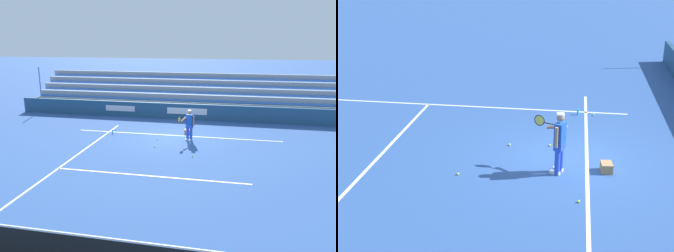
% 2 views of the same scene
% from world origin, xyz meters
% --- Properties ---
extents(ground_plane, '(160.00, 160.00, 0.00)m').
position_xyz_m(ground_plane, '(0.00, 0.00, 0.00)').
color(ground_plane, '#2D5193').
extents(court_baseline_white, '(12.00, 0.10, 0.01)m').
position_xyz_m(court_baseline_white, '(0.00, -0.50, 0.00)').
color(court_baseline_white, white).
rests_on(court_baseline_white, ground).
extents(court_sideline_white, '(0.10, 12.00, 0.01)m').
position_xyz_m(court_sideline_white, '(4.11, 4.00, 0.00)').
color(court_sideline_white, white).
rests_on(court_sideline_white, ground).
extents(court_service_line_white, '(8.22, 0.10, 0.01)m').
position_xyz_m(court_service_line_white, '(0.00, 5.50, 0.00)').
color(court_service_line_white, white).
rests_on(court_service_line_white, ground).
extents(back_wall_sponsor_board, '(25.28, 0.25, 1.10)m').
position_xyz_m(back_wall_sponsor_board, '(0.01, -4.66, 0.55)').
color(back_wall_sponsor_board, navy).
rests_on(back_wall_sponsor_board, ground).
extents(bleacher_stand, '(24.01, 3.20, 3.40)m').
position_xyz_m(bleacher_stand, '(0.00, -6.89, 0.76)').
color(bleacher_stand, '#9EA3A8').
rests_on(bleacher_stand, ground).
extents(tennis_player, '(0.82, 0.93, 1.71)m').
position_xyz_m(tennis_player, '(-0.89, 0.30, 0.89)').
color(tennis_player, blue).
rests_on(tennis_player, ground).
extents(ball_box_cardboard, '(0.43, 0.34, 0.26)m').
position_xyz_m(ball_box_cardboard, '(-0.63, -1.01, 0.13)').
color(ball_box_cardboard, '#A87F51').
rests_on(ball_box_cardboard, ground).
extents(tennis_ball_near_player, '(0.07, 0.07, 0.07)m').
position_xyz_m(tennis_ball_near_player, '(3.81, -0.77, 0.03)').
color(tennis_ball_near_player, '#CCE533').
rests_on(tennis_ball_near_player, ground).
extents(tennis_ball_stray_back, '(0.07, 0.07, 0.07)m').
position_xyz_m(tennis_ball_stray_back, '(-2.40, -0.28, 0.03)').
color(tennis_ball_stray_back, '#CCE533').
rests_on(tennis_ball_stray_back, ground).
extents(tennis_ball_midcourt, '(0.07, 0.07, 0.07)m').
position_xyz_m(tennis_ball_midcourt, '(0.70, 1.85, 0.03)').
color(tennis_ball_midcourt, '#CCE533').
rests_on(tennis_ball_midcourt, ground).
extents(tennis_ball_toward_net, '(0.07, 0.07, 0.07)m').
position_xyz_m(tennis_ball_toward_net, '(-1.44, 2.94, 0.03)').
color(tennis_ball_toward_net, '#CCE533').
rests_on(tennis_ball_toward_net, ground).
extents(tennis_ball_on_baseline, '(0.07, 0.07, 0.07)m').
position_xyz_m(tennis_ball_on_baseline, '(0.84, 0.62, 0.03)').
color(tennis_ball_on_baseline, '#CCE533').
rests_on(tennis_ball_on_baseline, ground).
extents(water_bottle, '(0.07, 0.07, 0.22)m').
position_xyz_m(water_bottle, '(3.79, -0.21, 0.11)').
color(water_bottle, '#33B2E5').
rests_on(water_bottle, ground).
extents(tennis_net, '(11.09, 0.09, 1.07)m').
position_xyz_m(tennis_net, '(0.00, 11.30, 0.49)').
color(tennis_net, '#33383D').
rests_on(tennis_net, ground).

